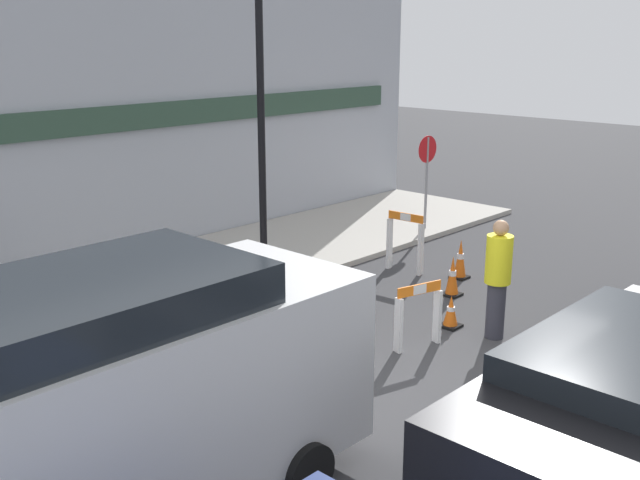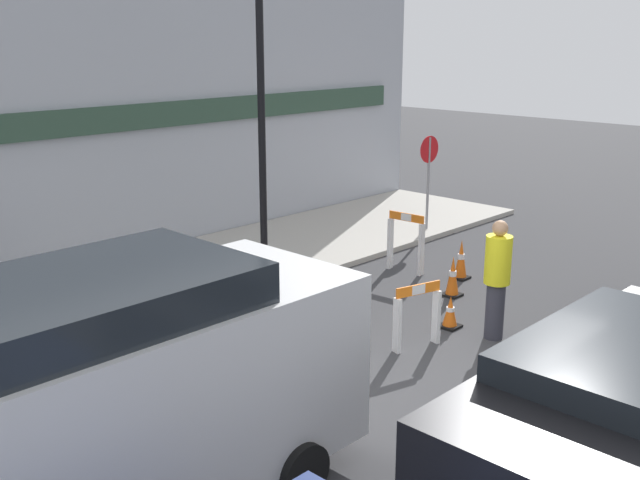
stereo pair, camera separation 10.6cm
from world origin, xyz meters
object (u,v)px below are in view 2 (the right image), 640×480
(stop_sign, at_px, (429,167))
(work_van, at_px, (89,400))
(streetlamp_post, at_px, (261,71))
(parked_car_1, at_px, (624,412))
(person_worker, at_px, (497,276))

(stop_sign, relative_size, work_van, 0.40)
(streetlamp_post, distance_m, parked_car_1, 8.17)
(person_worker, relative_size, parked_car_1, 0.39)
(streetlamp_post, xyz_separation_m, parked_car_1, (-2.11, -7.38, -2.81))
(stop_sign, distance_m, parked_car_1, 10.13)
(person_worker, xyz_separation_m, work_van, (-6.42, 0.17, 0.36))
(stop_sign, distance_m, work_van, 11.46)
(streetlamp_post, relative_size, parked_car_1, 1.26)
(person_worker, bearing_deg, parked_car_1, 127.86)
(stop_sign, bearing_deg, person_worker, 48.73)
(stop_sign, xyz_separation_m, work_van, (-10.67, -4.16, -0.20))
(person_worker, xyz_separation_m, parked_car_1, (-2.72, -2.99, -0.01))
(parked_car_1, bearing_deg, work_van, 139.46)
(person_worker, distance_m, parked_car_1, 4.04)
(parked_car_1, bearing_deg, person_worker, 47.66)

